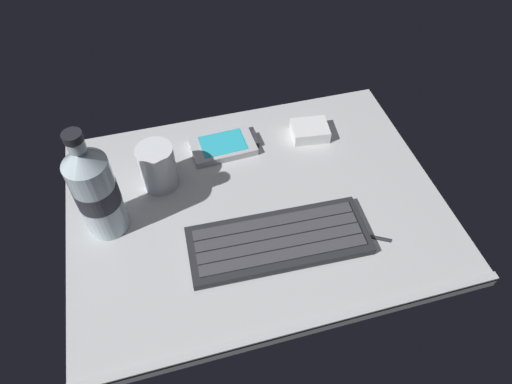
% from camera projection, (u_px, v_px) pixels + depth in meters
% --- Properties ---
extents(ground_plane, '(0.64, 0.48, 0.03)m').
position_uv_depth(ground_plane, '(256.00, 207.00, 0.79)').
color(ground_plane, '#B7BABC').
extents(keyboard, '(0.29, 0.12, 0.02)m').
position_uv_depth(keyboard, '(278.00, 240.00, 0.73)').
color(keyboard, '#232328').
rests_on(keyboard, ground_plane).
extents(handheld_device, '(0.13, 0.08, 0.02)m').
position_uv_depth(handheld_device, '(224.00, 146.00, 0.86)').
color(handheld_device, '#B7BABF').
rests_on(handheld_device, ground_plane).
extents(juice_cup, '(0.06, 0.06, 0.09)m').
position_uv_depth(juice_cup, '(158.00, 168.00, 0.78)').
color(juice_cup, silver).
rests_on(juice_cup, ground_plane).
extents(water_bottle, '(0.07, 0.07, 0.21)m').
position_uv_depth(water_bottle, '(96.00, 190.00, 0.69)').
color(water_bottle, silver).
rests_on(water_bottle, ground_plane).
extents(charger_block, '(0.08, 0.06, 0.02)m').
position_uv_depth(charger_block, '(310.00, 131.00, 0.88)').
color(charger_block, white).
rests_on(charger_block, ground_plane).
extents(stylus_pen, '(0.09, 0.05, 0.01)m').
position_uv_depth(stylus_pen, '(362.00, 234.00, 0.74)').
color(stylus_pen, '#26262B').
rests_on(stylus_pen, ground_plane).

